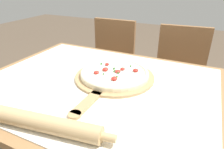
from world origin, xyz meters
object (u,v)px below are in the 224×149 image
(rolling_pin, at_px, (44,123))
(chair_left, at_px, (110,63))
(pizza, at_px, (115,73))
(pizza_peel, at_px, (113,78))
(chair_right, at_px, (178,76))

(rolling_pin, height_order, chair_left, chair_left)
(pizza, bearing_deg, rolling_pin, -95.80)
(pizza, bearing_deg, chair_left, 117.58)
(pizza_peel, bearing_deg, chair_left, 117.01)
(rolling_pin, bearing_deg, pizza_peel, 83.97)
(chair_left, xyz_separation_m, chair_right, (0.60, -0.00, 0.00))
(pizza_peel, height_order, rolling_pin, rolling_pin)
(pizza, height_order, rolling_pin, rolling_pin)
(rolling_pin, distance_m, chair_right, 1.20)
(rolling_pin, bearing_deg, chair_right, 76.00)
(chair_left, distance_m, chair_right, 0.60)
(pizza_peel, bearing_deg, chair_right, 71.40)
(rolling_pin, relative_size, chair_right, 0.54)
(pizza_peel, distance_m, chair_right, 0.79)
(pizza_peel, height_order, pizza, pizza)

